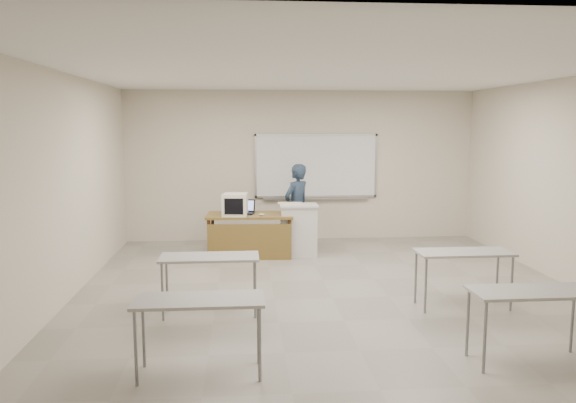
{
  "coord_description": "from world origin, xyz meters",
  "views": [
    {
      "loc": [
        -1.19,
        -7.24,
        2.31
      ],
      "look_at": [
        -0.42,
        2.2,
        1.02
      ],
      "focal_mm": 35.0,
      "sensor_mm": 36.0,
      "label": 1
    }
  ],
  "objects": [
    {
      "name": "podium",
      "position": [
        -0.2,
        2.5,
        0.47
      ],
      "size": [
        0.66,
        0.49,
        0.93
      ],
      "rotation": [
        0.0,
        0.0,
        -0.03
      ],
      "color": "silver",
      "rests_on": "floor"
    },
    {
      "name": "keyboard",
      "position": [
        -0.35,
        2.58,
        0.94
      ],
      "size": [
        0.44,
        0.18,
        0.02
      ],
      "primitive_type": "cube",
      "rotation": [
        0.0,
        0.0,
        -0.09
      ],
      "color": "beige",
      "rests_on": "podium"
    },
    {
      "name": "laptop",
      "position": [
        -1.16,
        2.67,
        0.81
      ],
      "size": [
        0.33,
        0.3,
        0.24
      ],
      "rotation": [
        0.0,
        0.0,
        -0.22
      ],
      "color": "black",
      "rests_on": "instructor_desk"
    },
    {
      "name": "instructor_desk",
      "position": [
        -1.06,
        2.49,
        0.56
      ],
      "size": [
        1.52,
        0.76,
        0.75
      ],
      "rotation": [
        0.0,
        0.0,
        -0.05
      ],
      "color": "brown",
      "rests_on": "floor"
    },
    {
      "name": "student_desks",
      "position": [
        -0.0,
        -1.35,
        0.67
      ],
      "size": [
        4.4,
        2.2,
        0.73
      ],
      "color": "gray",
      "rests_on": "floor"
    },
    {
      "name": "whiteboard",
      "position": [
        0.3,
        3.97,
        1.48
      ],
      "size": [
        2.48,
        0.1,
        1.31
      ],
      "color": "white",
      "rests_on": "floor"
    },
    {
      "name": "floor",
      "position": [
        0.0,
        0.0,
        -0.01
      ],
      "size": [
        7.0,
        8.0,
        0.01
      ],
      "primitive_type": "cube",
      "color": "gray",
      "rests_on": "ground"
    },
    {
      "name": "presenter",
      "position": [
        -0.19,
        2.99,
        0.8
      ],
      "size": [
        0.69,
        0.68,
        1.61
      ],
      "primitive_type": "imported",
      "rotation": [
        0.0,
        0.0,
        3.89
      ],
      "color": "black",
      "rests_on": "floor"
    },
    {
      "name": "mouse",
      "position": [
        -0.86,
        2.4,
        0.77
      ],
      "size": [
        0.1,
        0.07,
        0.04
      ],
      "primitive_type": "ellipsoid",
      "rotation": [
        0.0,
        0.0,
        0.0
      ],
      "color": "#B0B1B9",
      "rests_on": "instructor_desk"
    },
    {
      "name": "crt_monitor",
      "position": [
        -1.31,
        2.48,
        0.94
      ],
      "size": [
        0.42,
        0.47,
        0.4
      ],
      "rotation": [
        0.0,
        0.0,
        -0.11
      ],
      "color": "beige",
      "rests_on": "instructor_desk"
    }
  ]
}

